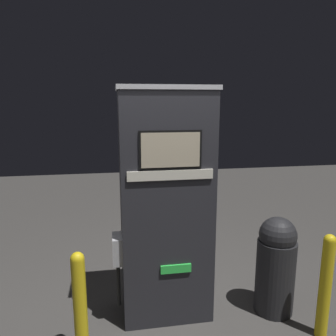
{
  "coord_description": "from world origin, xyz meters",
  "views": [
    {
      "loc": [
        -0.48,
        -2.69,
        2.09
      ],
      "look_at": [
        0.0,
        0.12,
        1.51
      ],
      "focal_mm": 35.0,
      "sensor_mm": 36.0,
      "label": 1
    }
  ],
  "objects_px": {
    "gas_pump": "(166,206)",
    "safety_bollard": "(80,304)",
    "trash_bin": "(276,264)",
    "safety_bollard_far": "(325,284)"
  },
  "relations": [
    {
      "from": "gas_pump",
      "to": "safety_bollard",
      "type": "distance_m",
      "value": 1.11
    },
    {
      "from": "trash_bin",
      "to": "safety_bollard_far",
      "type": "distance_m",
      "value": 0.49
    },
    {
      "from": "gas_pump",
      "to": "trash_bin",
      "type": "xyz_separation_m",
      "value": [
        1.08,
        -0.18,
        -0.61
      ]
    },
    {
      "from": "trash_bin",
      "to": "safety_bollard_far",
      "type": "xyz_separation_m",
      "value": [
        0.25,
        -0.42,
        0.0
      ]
    },
    {
      "from": "safety_bollard",
      "to": "safety_bollard_far",
      "type": "bearing_deg",
      "value": -2.55
    },
    {
      "from": "gas_pump",
      "to": "trash_bin",
      "type": "distance_m",
      "value": 1.25
    },
    {
      "from": "safety_bollard",
      "to": "safety_bollard_far",
      "type": "xyz_separation_m",
      "value": [
        2.11,
        -0.09,
        0.02
      ]
    },
    {
      "from": "safety_bollard_far",
      "to": "trash_bin",
      "type": "bearing_deg",
      "value": 121.22
    },
    {
      "from": "safety_bollard",
      "to": "trash_bin",
      "type": "distance_m",
      "value": 1.88
    },
    {
      "from": "safety_bollard",
      "to": "safety_bollard_far",
      "type": "distance_m",
      "value": 2.11
    }
  ]
}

